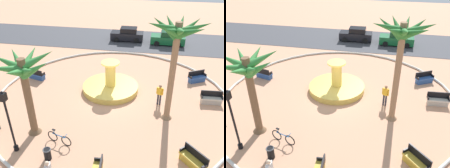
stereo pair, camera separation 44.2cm
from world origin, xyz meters
The scene contains 16 objects.
ground_plane centered at (0.00, 0.00, 0.00)m, with size 80.00×80.00×0.00m, color tan.
plaza_curb centered at (0.00, 0.00, 0.10)m, with size 18.35×18.35×0.20m, color silver.
street_asphalt centered at (0.00, 13.57, 0.01)m, with size 48.00×8.00×0.03m, color #424247.
fountain centered at (-0.38, 1.04, 0.34)m, with size 4.56×4.56×2.53m.
palm_tree_near_fountain centered at (-4.19, -4.99, 4.13)m, with size 3.76×3.81×5.40m.
palm_tree_by_curb centered at (4.15, -1.96, 5.61)m, with size 3.75×3.70×7.00m.
bench_east centered at (6.82, 3.80, 0.35)m, with size 1.64×1.21×1.00m.
bench_north centered at (7.49, 0.47, 0.35)m, with size 1.63×0.59×1.00m.
bench_southeast centered at (-7.26, 1.78, 0.35)m, with size 1.67×0.87×1.00m.
bench_southwest centered at (5.48, -6.02, 0.35)m, with size 1.44×1.52×1.00m.
lamppost centered at (-4.55, -6.68, 2.38)m, with size 0.32×0.32×4.07m.
trash_bin centered at (-2.44, -7.00, 0.39)m, with size 0.46×0.46×0.73m.
bicycle_by_lamppost centered at (-2.25, -5.68, 0.38)m, with size 1.67×0.60×0.94m.
person_pedestrian_stroll centered at (3.59, -0.40, 0.94)m, with size 0.50×0.30×1.68m.
parked_car_leftmost centered at (-0.53, 13.37, 0.78)m, with size 4.03×1.97×1.67m.
parked_car_second centered at (4.46, 12.80, 0.78)m, with size 4.04×2.00×1.67m.
Camera 2 is at (3.28, -15.95, 10.46)m, focal length 39.06 mm.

